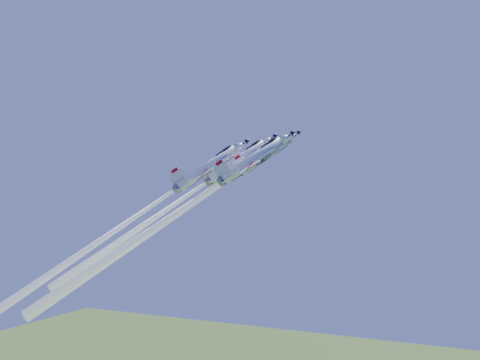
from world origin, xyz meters
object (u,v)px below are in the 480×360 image
at_px(jet_lead, 173,218).
at_px(jet_left, 172,206).
at_px(jet_slot, 117,229).
at_px(jet_right, 170,216).

distance_m(jet_lead, jet_left, 8.90).
height_order(jet_left, jet_slot, jet_left).
bearing_deg(jet_left, jet_slot, -54.50).
relative_size(jet_lead, jet_left, 1.12).
distance_m(jet_right, jet_slot, 11.37).
distance_m(jet_left, jet_slot, 13.73).
relative_size(jet_right, jet_slot, 0.92).
xyz_separation_m(jet_lead, jet_right, (1.30, -3.18, 0.40)).
bearing_deg(jet_right, jet_lead, 169.63).
bearing_deg(jet_lead, jet_slot, -95.66).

